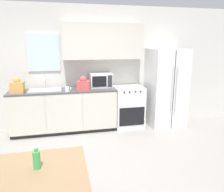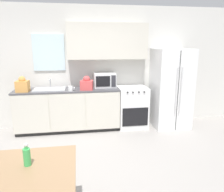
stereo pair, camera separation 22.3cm
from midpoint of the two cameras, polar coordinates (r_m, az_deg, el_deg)
name	(u,v)px [view 2 (the right image)]	position (r m, az deg, el deg)	size (l,w,h in m)	color
ground_plane	(92,174)	(3.44, -3.30, -19.68)	(12.00, 12.00, 0.00)	gray
wall_back	(88,63)	(4.98, -5.02, 8.61)	(12.00, 0.38, 2.70)	silver
kitchen_counter	(68,109)	(4.87, -10.03, -3.50)	(2.22, 0.62, 0.93)	#333333
oven_range	(132,107)	(5.04, 6.51, -2.87)	(0.65, 0.63, 0.93)	white
refrigerator	(171,88)	(5.17, 16.24, 1.92)	(0.79, 0.81, 1.77)	white
kitchen_sink	(50,89)	(4.79, -14.71, 1.79)	(0.66, 0.43, 0.21)	#B7BABC
microwave	(105,80)	(4.88, -0.60, 4.18)	(0.48, 0.34, 0.31)	silver
coffee_mug	(71,89)	(4.54, -9.29, 1.92)	(0.13, 0.09, 0.10)	white
grocery_bag_0	(87,84)	(4.62, -5.26, 3.16)	(0.29, 0.26, 0.30)	#D14C4C
grocery_bag_1	(22,85)	(4.72, -21.11, 2.67)	(0.26, 0.22, 0.32)	#DB994C
dining_table	(15,184)	(2.21, -21.21, -20.77)	(1.07, 0.95, 0.77)	#997551
drink_bottle	(27,156)	(2.20, -18.58, -14.78)	(0.07, 0.07, 0.22)	#3FB259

